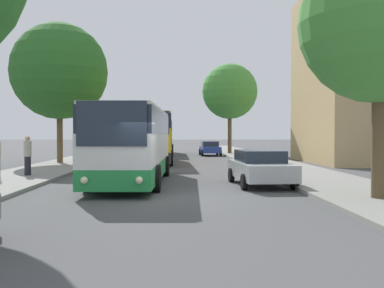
% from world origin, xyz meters
% --- Properties ---
extents(ground_plane, '(300.00, 300.00, 0.00)m').
position_xyz_m(ground_plane, '(0.00, 0.00, 0.00)').
color(ground_plane, '#4C4C4F').
rests_on(ground_plane, ground).
extents(sidewalk_right, '(4.00, 120.00, 0.15)m').
position_xyz_m(sidewalk_right, '(7.00, 0.00, 0.07)').
color(sidewalk_right, gray).
rests_on(sidewalk_right, ground_plane).
extents(bus_front, '(3.01, 10.57, 3.21)m').
position_xyz_m(bus_front, '(-1.38, 4.73, 1.72)').
color(bus_front, '#238942').
rests_on(bus_front, ground_plane).
extents(bus_middle, '(3.01, 10.77, 3.56)m').
position_xyz_m(bus_middle, '(-1.28, 17.94, 1.89)').
color(bus_middle, '#2D2D2D').
rests_on(bus_middle, ground_plane).
extents(bus_rear, '(2.94, 12.09, 3.45)m').
position_xyz_m(bus_rear, '(-1.38, 31.15, 1.84)').
color(bus_rear, silver).
rests_on(bus_rear, ground_plane).
extents(parked_car_right_near, '(2.34, 4.63, 1.45)m').
position_xyz_m(parked_car_right_near, '(3.97, 3.63, 0.76)').
color(parked_car_right_near, '#B7B7BC').
rests_on(parked_car_right_near, ground_plane).
extents(parked_car_right_far, '(2.07, 4.16, 1.40)m').
position_xyz_m(parked_car_right_far, '(3.65, 29.04, 0.73)').
color(parked_car_right_far, '#233D9E').
rests_on(parked_car_right_far, ground_plane).
extents(pedestrian_waiting_far, '(0.36, 0.36, 1.89)m').
position_xyz_m(pedestrian_waiting_far, '(-6.63, 6.88, 1.11)').
color(pedestrian_waiting_far, '#23232D').
rests_on(pedestrian_waiting_far, sidewalk_left).
extents(tree_left_near, '(6.61, 6.61, 9.60)m').
position_xyz_m(tree_left_near, '(-7.61, 16.44, 6.43)').
color(tree_left_near, brown).
rests_on(tree_left_near, sidewalk_left).
extents(tree_right_near, '(4.93, 4.93, 7.85)m').
position_xyz_m(tree_right_near, '(6.77, -1.06, 5.52)').
color(tree_right_near, brown).
rests_on(tree_right_near, sidewalk_right).
extents(tree_right_mid, '(5.66, 5.66, 9.16)m').
position_xyz_m(tree_right_mid, '(5.83, 31.14, 6.47)').
color(tree_right_mid, brown).
rests_on(tree_right_mid, sidewalk_right).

